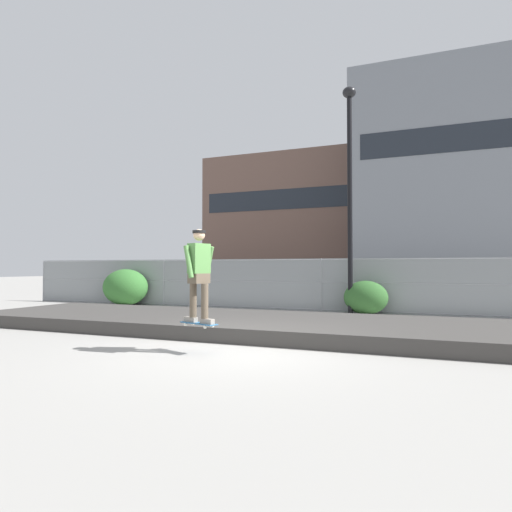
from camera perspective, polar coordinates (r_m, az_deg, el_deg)
ground_plane at (r=8.09m, az=-3.08°, el=-12.47°), size 120.00×120.00×0.00m
gravel_berm at (r=10.29m, az=2.52°, el=-9.22°), size 16.12×3.78×0.32m
skateboard at (r=7.85m, az=-7.64°, el=-8.92°), size 0.82×0.45×0.07m
skater at (r=7.78m, az=-7.62°, el=-1.84°), size 0.71×0.62×1.69m
chain_fence at (r=15.17m, az=8.70°, el=-3.80°), size 25.89×0.06×1.85m
street_lamp at (r=14.59m, az=12.39°, el=10.63°), size 0.44×0.44×7.49m
parked_car_near at (r=18.20m, az=0.41°, el=-3.74°), size 4.54×2.23×1.66m
library_building at (r=57.39m, az=7.05°, el=4.91°), size 25.89×11.28×15.96m
shrub_left at (r=18.16m, az=-17.02°, el=-4.00°), size 1.90×1.55×1.47m
shrub_center at (r=14.48m, az=14.44°, el=-5.39°), size 1.42×1.17×1.10m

